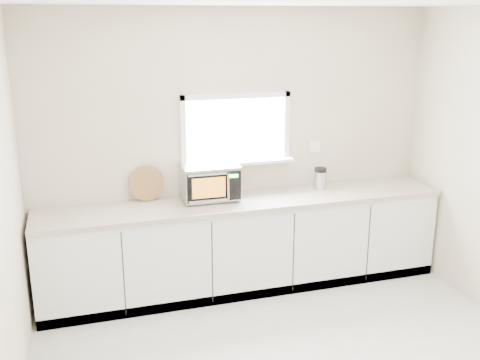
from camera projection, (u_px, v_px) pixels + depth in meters
name	position (u px, v px, depth m)	size (l,w,h in m)	color
back_wall	(236.00, 147.00, 5.53)	(4.00, 0.17, 2.70)	beige
cabinets	(244.00, 245.00, 5.51)	(3.92, 0.60, 0.88)	silver
countertop	(245.00, 201.00, 5.38)	(3.92, 0.64, 0.04)	#B3A594
microwave	(209.00, 181.00, 5.34)	(0.53, 0.45, 0.34)	black
knife_block	(200.00, 187.00, 5.31)	(0.11, 0.22, 0.31)	#442A18
cutting_board	(147.00, 183.00, 5.30)	(0.34, 0.34, 0.02)	brown
coffee_grinder	(320.00, 178.00, 5.68)	(0.14, 0.14, 0.22)	#B0B3B8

